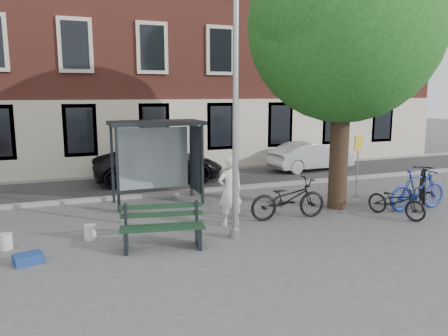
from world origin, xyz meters
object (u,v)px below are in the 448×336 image
object	(u,v)px
bike_a	(288,199)
painter	(230,191)
bus_shelter	(168,143)
car_silver	(311,156)
bike_d	(423,187)
bike_c	(396,201)
notice_sign	(358,152)
car_dark	(159,164)
bike_b	(418,190)
bench	(162,229)
lamppost	(235,123)

from	to	relation	value
bike_a	painter	bearing A→B (deg)	93.87
bus_shelter	car_silver	bearing A→B (deg)	24.31
bike_d	car_silver	distance (m)	6.85
bike_a	bike_c	xyz separation A→B (m)	(2.95, -0.94, -0.12)
car_silver	notice_sign	distance (m)	5.53
bike_c	car_dark	world-z (taller)	car_dark
car_silver	painter	bearing A→B (deg)	130.59
bus_shelter	painter	xyz separation A→B (m)	(0.88, -3.11, -0.98)
painter	car_dark	world-z (taller)	painter
bike_d	bike_a	bearing A→B (deg)	37.52
painter	bike_c	bearing A→B (deg)	164.36
bike_b	car_dark	distance (m)	9.42
bike_d	notice_sign	bearing A→B (deg)	-11.11
car_dark	bus_shelter	bearing A→B (deg)	176.86
bike_b	bike_c	distance (m)	1.24
bike_c	car_silver	bearing A→B (deg)	57.33
bike_d	painter	bearing A→B (deg)	38.51
bike_b	bike_c	xyz separation A→B (m)	(-1.17, -0.39, -0.16)
bike_a	notice_sign	xyz separation A→B (m)	(3.29, 1.27, 0.98)
bench	bike_b	size ratio (longest dim) A/B	0.96
bike_c	notice_sign	bearing A→B (deg)	62.90
bike_a	bike_c	distance (m)	3.10
bike_b	bike_c	size ratio (longest dim) A/B	1.17
lamppost	bike_d	distance (m)	6.88
lamppost	bike_b	world-z (taller)	lamppost
bus_shelter	notice_sign	bearing A→B (deg)	-17.54
bus_shelter	bike_c	distance (m)	7.04
bench	car_dark	distance (m)	7.67
bus_shelter	painter	distance (m)	3.37
bus_shelter	bench	bearing A→B (deg)	-105.96
painter	notice_sign	distance (m)	5.20
lamppost	painter	world-z (taller)	lamppost
bus_shelter	bike_a	bearing A→B (deg)	-50.19
lamppost	bike_b	size ratio (longest dim) A/B	2.99
car_silver	bike_d	bearing A→B (deg)	173.14
bike_d	car_silver	bearing A→B (deg)	-50.98
lamppost	car_silver	xyz separation A→B (m)	(6.84, 7.47, -2.13)
painter	bike_b	distance (m)	5.88
lamppost	bike_d	world-z (taller)	lamppost
notice_sign	bike_a	bearing A→B (deg)	-172.35
painter	bike_b	size ratio (longest dim) A/B	0.92
painter	car_dark	distance (m)	6.45
bike_b	car_dark	bearing A→B (deg)	42.12
bike_b	lamppost	bearing A→B (deg)	94.18
bench	car_dark	bearing A→B (deg)	88.12
bike_c	bike_d	size ratio (longest dim) A/B	0.83
bike_c	car_silver	size ratio (longest dim) A/B	0.44
bus_shelter	bench	world-z (taller)	bus_shelter
bike_a	car_silver	world-z (taller)	car_silver
bench	bike_d	distance (m)	8.33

